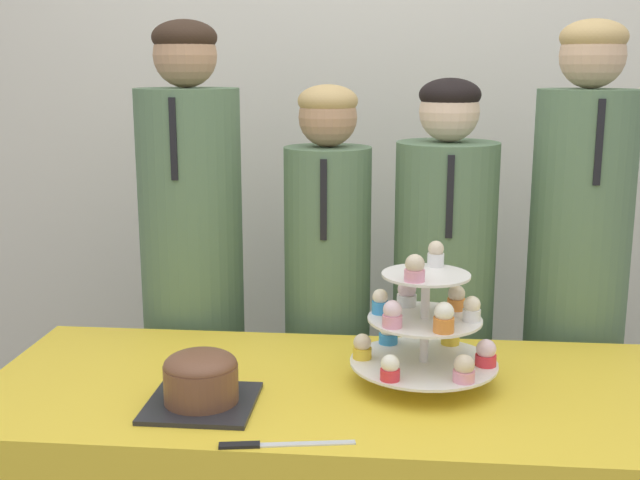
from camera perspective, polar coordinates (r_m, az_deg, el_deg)
name	(u,v)px	position (r m, az deg, el deg)	size (l,w,h in m)	color
wall_back	(372,90)	(2.92, 3.75, 10.58)	(9.00, 0.06, 2.70)	silver
round_cake	(201,379)	(1.74, -8.47, -9.76)	(0.23, 0.23, 0.12)	#232328
cake_knife	(264,445)	(1.58, -4.00, -14.35)	(0.26, 0.06, 0.01)	silver
cupcake_stand	(425,326)	(1.83, 7.49, -6.10)	(0.34, 0.34, 0.32)	silver
student_0	(194,304)	(2.42, -8.96, -4.54)	(0.30, 0.30, 1.56)	#567556
student_1	(327,332)	(2.38, 0.52, -6.58)	(0.25, 0.25, 1.39)	#567556
student_2	(442,337)	(2.37, 8.65, -6.87)	(0.29, 0.29, 1.40)	#567556
student_3	(574,314)	(2.40, 17.63, -5.03)	(0.28, 0.28, 1.56)	#567556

